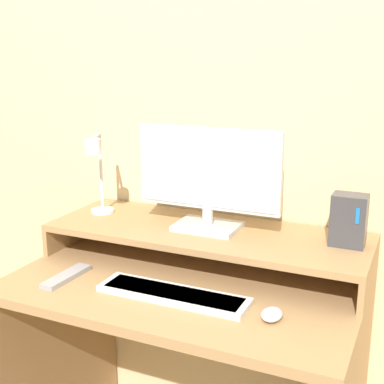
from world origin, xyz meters
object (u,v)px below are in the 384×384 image
at_px(monitor, 209,177).
at_px(router_dock, 349,220).
at_px(keyboard, 173,294).
at_px(mouse, 272,314).
at_px(desk_lamp, 97,169).
at_px(remote_control, 66,276).

bearing_deg(monitor, router_dock, 4.20).
xyz_separation_m(monitor, keyboard, (0.02, -0.31, -0.28)).
relative_size(keyboard, mouse, 5.76).
height_order(desk_lamp, keyboard, desk_lamp).
distance_m(monitor, keyboard, 0.42).
xyz_separation_m(monitor, mouse, (0.32, -0.32, -0.28)).
distance_m(monitor, desk_lamp, 0.41).
bearing_deg(remote_control, desk_lamp, 101.57).
height_order(desk_lamp, mouse, desk_lamp).
distance_m(keyboard, remote_control, 0.37).
relative_size(desk_lamp, remote_control, 1.55).
distance_m(desk_lamp, router_dock, 0.87).
bearing_deg(remote_control, mouse, 0.93).
bearing_deg(keyboard, remote_control, -176.92).
bearing_deg(mouse, keyboard, 178.29).
bearing_deg(desk_lamp, router_dock, 5.35).
distance_m(mouse, remote_control, 0.67).
xyz_separation_m(desk_lamp, remote_control, (0.06, -0.28, -0.29)).
relative_size(router_dock, keyboard, 0.36).
bearing_deg(router_dock, mouse, -111.35).
bearing_deg(desk_lamp, monitor, 6.61).
height_order(desk_lamp, router_dock, desk_lamp).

